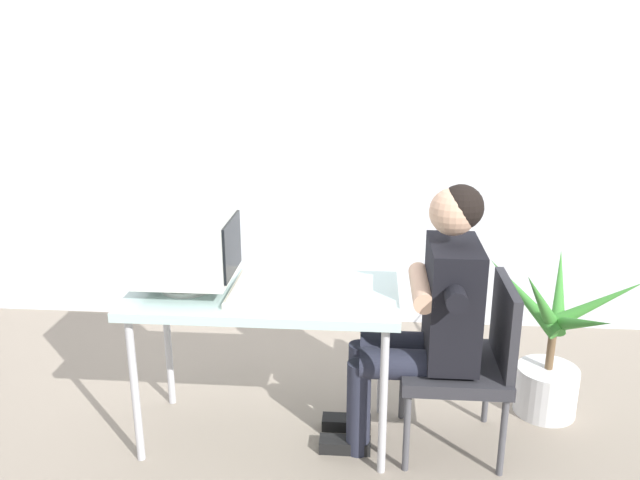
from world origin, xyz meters
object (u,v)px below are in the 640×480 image
object	(u,v)px
keyboard	(251,286)
potted_plant	(551,355)
crt_monitor	(186,246)
office_chair	(468,357)
desk	(264,304)
person_seated	(430,310)

from	to	relation	value
keyboard	potted_plant	xyz separation A→B (m)	(1.46, 0.29, -0.44)
crt_monitor	potted_plant	size ratio (longest dim) A/B	0.49
keyboard	office_chair	bearing A→B (deg)	-1.51
desk	person_seated	xyz separation A→B (m)	(0.75, -0.01, -0.00)
person_seated	potted_plant	bearing A→B (deg)	26.22
desk	person_seated	size ratio (longest dim) A/B	0.96
desk	crt_monitor	distance (m)	0.44
desk	potted_plant	size ratio (longest dim) A/B	1.39
crt_monitor	office_chair	distance (m)	1.37
desk	keyboard	world-z (taller)	keyboard
desk	office_chair	world-z (taller)	office_chair
potted_plant	office_chair	bearing A→B (deg)	-145.61
desk	crt_monitor	world-z (taller)	crt_monitor
potted_plant	desk	bearing A→B (deg)	-167.58
crt_monitor	person_seated	world-z (taller)	person_seated
desk	keyboard	distance (m)	0.10
office_chair	person_seated	size ratio (longest dim) A/B	0.65
potted_plant	crt_monitor	bearing A→B (deg)	-169.93
office_chair	potted_plant	world-z (taller)	potted_plant
desk	crt_monitor	xyz separation A→B (m)	(-0.35, -0.00, 0.27)
crt_monitor	office_chair	xyz separation A→B (m)	(1.28, -0.01, -0.49)
keyboard	desk	bearing A→B (deg)	-12.27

